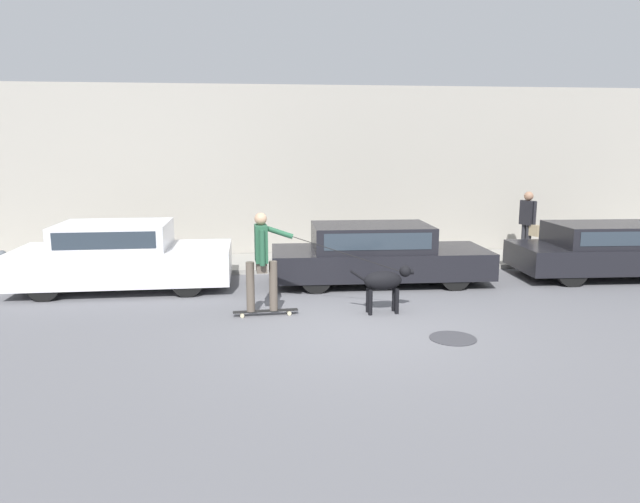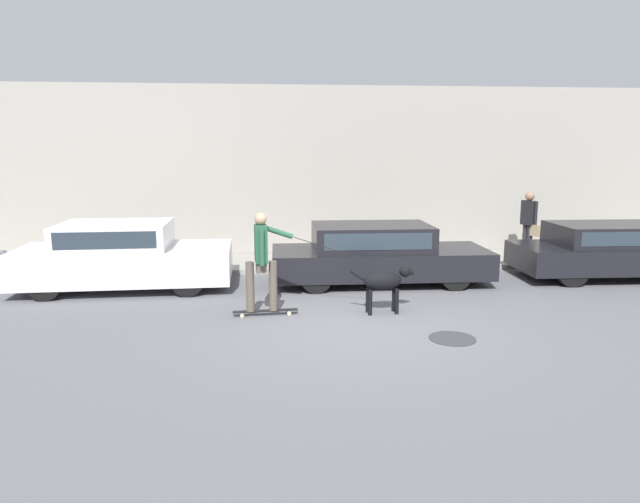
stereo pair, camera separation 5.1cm
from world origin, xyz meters
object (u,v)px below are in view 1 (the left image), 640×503
parked_car_2 (613,251)px  fire_hydrant (3,266)px  parked_car_1 (377,254)px  skateboarder (262,258)px  pedestrian_with_bag (528,221)px  parked_car_0 (122,257)px  dog (385,281)px

parked_car_2 → fire_hydrant: (-13.01, 0.80, -0.23)m
parked_car_1 → fire_hydrant: size_ratio=6.54×
parked_car_2 → skateboarder: 7.89m
parked_car_1 → parked_car_2: parked_car_1 is taller
skateboarder → fire_hydrant: size_ratio=4.27×
parked_car_2 → pedestrian_with_bag: (-1.06, 1.89, 0.43)m
parked_car_0 → parked_car_2: 10.37m
parked_car_1 → dog: size_ratio=4.06×
pedestrian_with_bag → dog: bearing=23.3°
parked_car_0 → skateboarder: bearing=-39.4°
parked_car_2 → skateboarder: (-7.58, -2.17, 0.40)m
parked_car_0 → parked_car_2: bearing=-1.5°
dog → parked_car_0: bearing=152.0°
parked_car_0 → pedestrian_with_bag: (9.31, 1.89, 0.38)m
parked_car_0 → skateboarder: (2.79, -2.17, 0.35)m
parked_car_1 → parked_car_2: (5.21, 0.00, -0.01)m
parked_car_0 → parked_car_2: (10.37, 0.00, -0.05)m
fire_hydrant → parked_car_1: bearing=-5.9°
parked_car_0 → fire_hydrant: parked_car_0 is taller
parked_car_1 → fire_hydrant: 7.85m
parked_car_0 → dog: parked_car_0 is taller
pedestrian_with_bag → fire_hydrant: pedestrian_with_bag is taller
parked_car_2 → fire_hydrant: size_ratio=6.32×
dog → pedestrian_with_bag: bearing=39.2°
parked_car_2 → fire_hydrant: bearing=178.2°
parked_car_0 → parked_car_1: (5.16, 0.00, -0.04)m
parked_car_0 → dog: size_ratio=3.83×
dog → skateboarder: skateboarder is taller
parked_car_0 → parked_car_1: bearing=-1.5°
parked_car_2 → parked_car_0: bearing=-178.3°
fire_hydrant → pedestrian_with_bag: bearing=5.2°
parked_car_2 → dog: (-5.51, -2.22, -0.04)m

